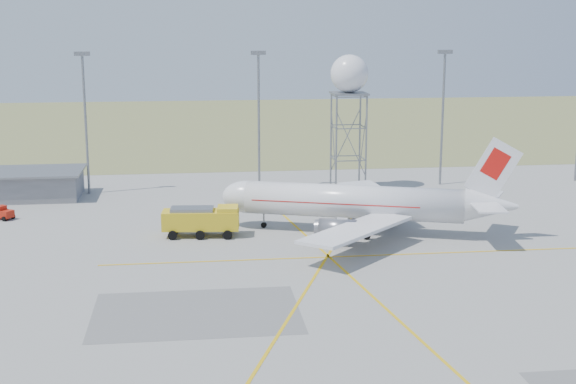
{
  "coord_description": "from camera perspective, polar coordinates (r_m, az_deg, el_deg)",
  "views": [
    {
      "loc": [
        -20.17,
        -51.38,
        25.07
      ],
      "look_at": [
        -8.87,
        40.0,
        5.09
      ],
      "focal_mm": 50.0,
      "sensor_mm": 36.0,
      "label": 1
    }
  ],
  "objects": [
    {
      "name": "ground",
      "position": [
        60.62,
        13.4,
        -12.54
      ],
      "size": [
        400.0,
        400.0,
        0.0
      ],
      "primitive_type": "plane",
      "color": "#9F9E9A",
      "rests_on": "ground"
    },
    {
      "name": "grass_strip",
      "position": [
        194.06,
        -1.03,
        4.82
      ],
      "size": [
        400.0,
        120.0,
        0.03
      ],
      "primitive_type": "cube",
      "color": "olive",
      "rests_on": "ground"
    },
    {
      "name": "building_grey",
      "position": [
        120.26,
        -18.83,
        0.51
      ],
      "size": [
        19.0,
        10.0,
        3.9
      ],
      "color": "gray",
      "rests_on": "ground"
    },
    {
      "name": "mast_a",
      "position": [
        119.02,
        -14.23,
        5.6
      ],
      "size": [
        2.2,
        0.5,
        20.5
      ],
      "color": "slate",
      "rests_on": "ground"
    },
    {
      "name": "mast_b",
      "position": [
        118.53,
        -2.1,
        5.94
      ],
      "size": [
        2.2,
        0.5,
        20.5
      ],
      "color": "slate",
      "rests_on": "ground"
    },
    {
      "name": "mast_c",
      "position": [
        124.11,
        10.96,
        6.01
      ],
      "size": [
        2.2,
        0.5,
        20.5
      ],
      "color": "slate",
      "rests_on": "ground"
    },
    {
      "name": "airliner_main",
      "position": [
        95.38,
        5.02,
        -0.77
      ],
      "size": [
        34.45,
        32.5,
        12.0
      ],
      "rotation": [
        0.0,
        0.0,
        2.81
      ],
      "color": "silver",
      "rests_on": "ground"
    },
    {
      "name": "radar_tower",
      "position": [
        118.51,
        4.34,
        5.49
      ],
      "size": [
        5.52,
        5.52,
        19.99
      ],
      "color": "slate",
      "rests_on": "ground"
    },
    {
      "name": "fire_truck",
      "position": [
        94.52,
        -6.06,
        -2.14
      ],
      "size": [
        9.15,
        4.24,
        3.57
      ],
      "rotation": [
        0.0,
        0.0,
        -0.09
      ],
      "color": "gold",
      "rests_on": "ground"
    },
    {
      "name": "baggage_tug",
      "position": [
        108.28,
        -19.55,
        -1.51
      ],
      "size": [
        2.68,
        2.62,
        1.72
      ],
      "rotation": [
        0.0,
        0.0,
        -0.6
      ],
      "color": "#A91B0C",
      "rests_on": "ground"
    }
  ]
}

